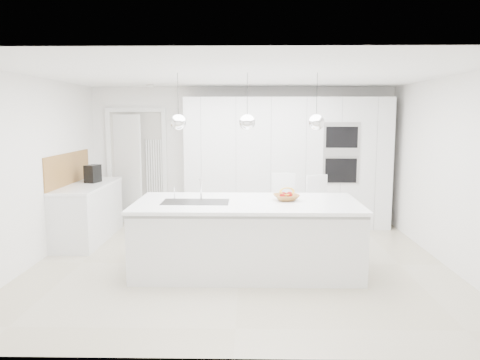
{
  "coord_description": "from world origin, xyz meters",
  "views": [
    {
      "loc": [
        0.12,
        -6.1,
        1.98
      ],
      "look_at": [
        0.0,
        0.3,
        1.1
      ],
      "focal_mm": 35.0,
      "sensor_mm": 36.0,
      "label": 1
    }
  ],
  "objects_px": {
    "fruit_bowl": "(286,197)",
    "bar_stool_right": "(317,214)",
    "island_base": "(247,238)",
    "espresso_machine": "(93,174)",
    "bar_stool_left": "(284,213)"
  },
  "relations": [
    {
      "from": "bar_stool_right",
      "to": "bar_stool_left",
      "type": "bearing_deg",
      "value": 155.02
    },
    {
      "from": "island_base",
      "to": "bar_stool_left",
      "type": "xyz_separation_m",
      "value": [
        0.54,
        0.97,
        0.13
      ]
    },
    {
      "from": "espresso_machine",
      "to": "bar_stool_left",
      "type": "bearing_deg",
      "value": -0.26
    },
    {
      "from": "espresso_machine",
      "to": "bar_stool_right",
      "type": "relative_size",
      "value": 0.26
    },
    {
      "from": "island_base",
      "to": "bar_stool_right",
      "type": "distance_m",
      "value": 1.42
    },
    {
      "from": "fruit_bowl",
      "to": "espresso_machine",
      "type": "distance_m",
      "value": 3.43
    },
    {
      "from": "island_base",
      "to": "espresso_machine",
      "type": "distance_m",
      "value": 3.12
    },
    {
      "from": "bar_stool_right",
      "to": "fruit_bowl",
      "type": "bearing_deg",
      "value": -147.19
    },
    {
      "from": "island_base",
      "to": "espresso_machine",
      "type": "relative_size",
      "value": 9.75
    },
    {
      "from": "fruit_bowl",
      "to": "bar_stool_right",
      "type": "distance_m",
      "value": 1.06
    },
    {
      "from": "bar_stool_left",
      "to": "bar_stool_right",
      "type": "distance_m",
      "value": 0.5
    },
    {
      "from": "island_base",
      "to": "espresso_machine",
      "type": "xyz_separation_m",
      "value": [
        -2.53,
        1.73,
        0.61
      ]
    },
    {
      "from": "island_base",
      "to": "bar_stool_left",
      "type": "bearing_deg",
      "value": 60.92
    },
    {
      "from": "island_base",
      "to": "bar_stool_right",
      "type": "relative_size",
      "value": 2.55
    },
    {
      "from": "island_base",
      "to": "fruit_bowl",
      "type": "xyz_separation_m",
      "value": [
        0.51,
        0.13,
        0.51
      ]
    }
  ]
}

